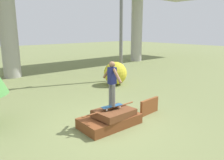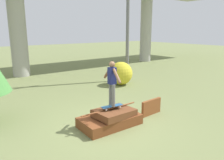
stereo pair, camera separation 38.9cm
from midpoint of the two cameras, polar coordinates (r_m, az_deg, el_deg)
ground_plane at (r=7.44m, az=0.95°, el=-11.78°), size 80.00×80.00×0.00m
scrap_pile at (r=7.34m, az=1.27°, el=-10.06°), size 2.15×1.17×0.61m
scrap_plank_loose at (r=8.39m, az=11.55°, el=-6.96°), size 0.99×0.15×0.58m
skateboard at (r=7.17m, az=1.57°, el=-6.87°), size 0.76×0.29×0.09m
skater at (r=6.93m, az=1.61°, el=-0.30°), size 0.24×1.01×1.46m
utility_pole at (r=13.53m, az=5.03°, el=17.24°), size 1.30×0.20×8.00m
bush_yellow_flowering at (r=12.57m, az=3.23°, el=1.74°), size 1.33×1.33×1.33m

